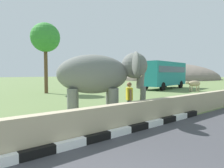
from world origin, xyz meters
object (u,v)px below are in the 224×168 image
Objects in this scene: person_handler at (129,98)px; cow_near at (194,84)px; bus_teal at (164,73)px; elephant at (101,75)px.

person_handler is 0.88× the size of cow_near.
elephant is at bearing -152.26° from bus_teal.
bus_teal is (16.83, 8.85, 0.11)m from elephant.
person_handler is at bearing -149.08° from bus_teal.
person_handler reaches higher than cow_near.
elephant reaches higher than cow_near.
elephant is 0.44× the size of bus_teal.
person_handler is at bearing -19.65° from elephant.
elephant is 19.02m from bus_teal.
bus_teal is 4.73× the size of cow_near.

